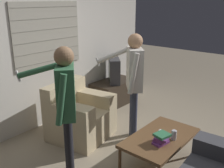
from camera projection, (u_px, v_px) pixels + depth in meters
ground_plane at (143, 166)px, 3.45m from camera, size 16.00×16.00×0.00m
wall_back at (42, 51)px, 4.29m from camera, size 5.20×0.08×2.55m
armchair_beige at (79, 116)px, 4.11m from camera, size 0.99×0.95×0.86m
coffee_table at (160, 139)px, 3.36m from camera, size 1.07×0.62×0.42m
tv_stand at (114, 92)px, 5.46m from camera, size 0.97×0.53×0.48m
tv at (114, 70)px, 5.30m from camera, size 0.59×0.58×0.49m
person_left_standing at (65, 97)px, 2.98m from camera, size 0.51×0.81×1.61m
person_right_standing at (134, 74)px, 3.85m from camera, size 0.50×0.81×1.63m
book_stack at (161, 138)px, 3.18m from camera, size 0.24×0.19×0.12m
soda_can at (174, 135)px, 3.26m from camera, size 0.07×0.07×0.13m
spare_remote at (163, 132)px, 3.43m from camera, size 0.07×0.14×0.02m
floor_fan at (95, 109)px, 4.79m from camera, size 0.29×0.20×0.37m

